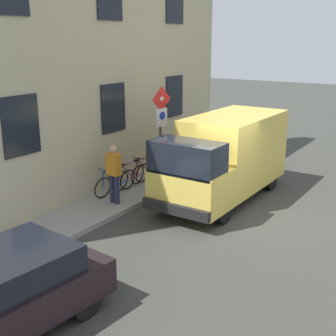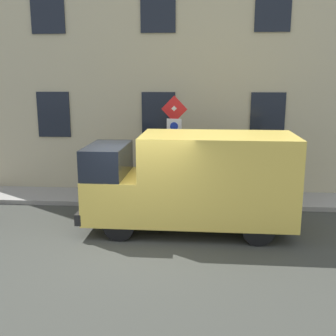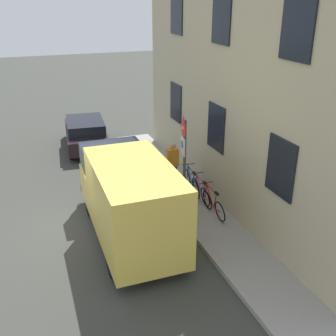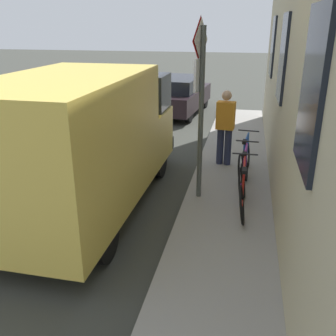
% 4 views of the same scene
% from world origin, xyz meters
% --- Properties ---
extents(ground_plane, '(80.00, 80.00, 0.00)m').
position_xyz_m(ground_plane, '(0.00, 0.00, 0.00)').
color(ground_plane, '#393B35').
extents(sidewalk_slab, '(1.62, 14.83, 0.14)m').
position_xyz_m(sidewalk_slab, '(3.52, 0.00, 0.07)').
color(sidewalk_slab, gray).
rests_on(sidewalk_slab, ground_plane).
extents(building_facade, '(0.75, 12.83, 8.33)m').
position_xyz_m(building_facade, '(4.68, 0.00, 4.17)').
color(building_facade, '#BCB18D').
rests_on(building_facade, ground_plane).
extents(sign_post_stacked, '(0.19, 0.55, 3.10)m').
position_xyz_m(sign_post_stacked, '(2.93, -0.60, 2.23)').
color(sign_post_stacked, '#474C47').
rests_on(sign_post_stacked, sidewalk_slab).
extents(delivery_van, '(2.07, 5.35, 2.50)m').
position_xyz_m(delivery_van, '(1.01, -1.21, 1.33)').
color(delivery_van, '#EAC850').
rests_on(delivery_van, ground_plane).
extents(bicycle_red, '(0.46, 1.71, 0.89)m').
position_xyz_m(bicycle_red, '(3.78, -1.00, 0.51)').
color(bicycle_red, black).
rests_on(bicycle_red, sidewalk_slab).
extents(bicycle_purple, '(0.46, 1.71, 0.89)m').
position_xyz_m(bicycle_purple, '(3.78, -0.18, 0.51)').
color(bicycle_purple, black).
rests_on(bicycle_purple, sidewalk_slab).
extents(bicycle_blue, '(0.46, 1.71, 0.89)m').
position_xyz_m(bicycle_blue, '(3.78, 0.64, 0.51)').
color(bicycle_blue, black).
rests_on(bicycle_blue, sidewalk_slab).
extents(pedestrian, '(0.43, 0.30, 1.72)m').
position_xyz_m(pedestrian, '(3.30, 1.26, 1.07)').
color(pedestrian, '#262B47').
rests_on(pedestrian, sidewalk_slab).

